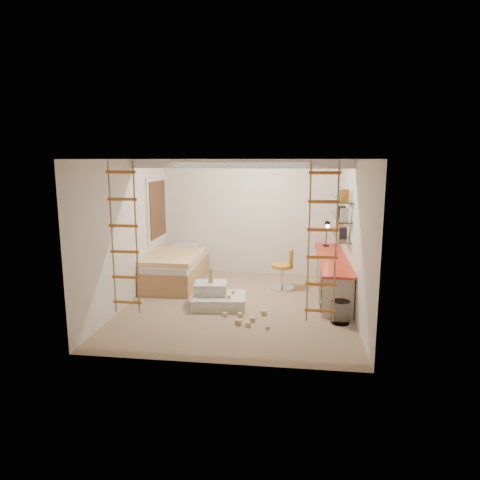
# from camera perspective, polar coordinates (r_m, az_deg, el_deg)

# --- Properties ---
(floor) EXTENTS (4.50, 4.50, 0.00)m
(floor) POSITION_cam_1_polar(r_m,az_deg,el_deg) (7.81, -0.29, -8.73)
(floor) COLOR tan
(floor) RESTS_ON ground
(ceiling_beam) EXTENTS (4.00, 0.18, 0.16)m
(ceiling_beam) POSITION_cam_1_polar(r_m,az_deg,el_deg) (7.67, 0.00, 10.11)
(ceiling_beam) COLOR white
(ceiling_beam) RESTS_ON ceiling
(window_frame) EXTENTS (0.06, 1.15, 1.35)m
(window_frame) POSITION_cam_1_polar(r_m,az_deg,el_deg) (9.35, -11.12, 4.05)
(window_frame) COLOR white
(window_frame) RESTS_ON wall_left
(window_blind) EXTENTS (0.02, 1.00, 1.20)m
(window_blind) POSITION_cam_1_polar(r_m,az_deg,el_deg) (9.33, -10.89, 4.05)
(window_blind) COLOR #4C2D1E
(window_blind) RESTS_ON window_frame
(rope_ladder_left) EXTENTS (0.41, 0.04, 2.13)m
(rope_ladder_left) POSITION_cam_1_polar(r_m,az_deg,el_deg) (6.12, -15.19, 0.14)
(rope_ladder_left) COLOR orange
(rope_ladder_left) RESTS_ON ceiling
(rope_ladder_right) EXTENTS (0.41, 0.04, 2.13)m
(rope_ladder_right) POSITION_cam_1_polar(r_m,az_deg,el_deg) (5.67, 10.92, -0.50)
(rope_ladder_right) COLOR orange
(rope_ladder_right) RESTS_ON ceiling
(waste_bin) EXTENTS (0.30, 0.30, 0.37)m
(waste_bin) POSITION_cam_1_polar(r_m,az_deg,el_deg) (7.14, 13.26, -9.34)
(waste_bin) COLOR white
(waste_bin) RESTS_ON floor
(desk) EXTENTS (0.56, 2.80, 0.75)m
(desk) POSITION_cam_1_polar(r_m,az_deg,el_deg) (8.48, 12.12, -4.54)
(desk) COLOR red
(desk) RESTS_ON floor
(shelves) EXTENTS (0.25, 1.80, 0.71)m
(shelves) POSITION_cam_1_polar(r_m,az_deg,el_deg) (8.55, 13.28, 3.03)
(shelves) COLOR white
(shelves) RESTS_ON wall_right
(bed) EXTENTS (1.02, 2.00, 0.69)m
(bed) POSITION_cam_1_polar(r_m,az_deg,el_deg) (9.16, -8.48, -3.76)
(bed) COLOR #AD7F51
(bed) RESTS_ON floor
(task_lamp) EXTENTS (0.14, 0.36, 0.57)m
(task_lamp) POSITION_cam_1_polar(r_m,az_deg,el_deg) (9.26, 11.54, 1.40)
(task_lamp) COLOR black
(task_lamp) RESTS_ON desk
(swivel_chair) EXTENTS (0.55, 0.55, 0.84)m
(swivel_chair) POSITION_cam_1_polar(r_m,az_deg,el_deg) (8.70, 5.80, -4.61)
(swivel_chair) COLOR gold
(swivel_chair) RESTS_ON floor
(play_platform) EXTENTS (1.01, 0.82, 0.41)m
(play_platform) POSITION_cam_1_polar(r_m,az_deg,el_deg) (7.75, -3.11, -7.63)
(play_platform) COLOR silver
(play_platform) RESTS_ON floor
(toy_blocks) EXTENTS (1.24, 1.13, 0.68)m
(toy_blocks) POSITION_cam_1_polar(r_m,az_deg,el_deg) (7.34, -1.05, -8.28)
(toy_blocks) COLOR #CCB284
(toy_blocks) RESTS_ON floor
(books) EXTENTS (0.14, 0.70, 0.92)m
(books) POSITION_cam_1_polar(r_m,az_deg,el_deg) (8.54, 13.30, 3.48)
(books) COLOR #262626
(books) RESTS_ON shelves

